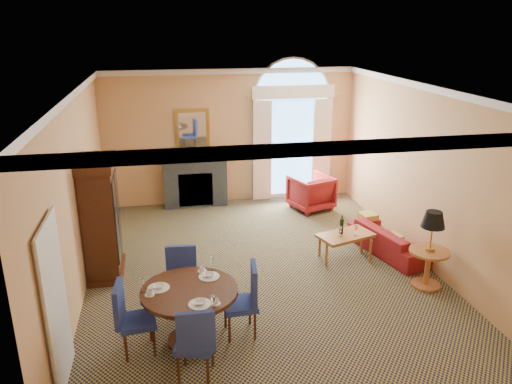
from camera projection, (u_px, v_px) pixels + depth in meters
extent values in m
plane|color=#17133D|center=(261.00, 269.00, 8.96)|extent=(7.50, 7.50, 0.00)
cube|color=tan|center=(230.00, 137.00, 11.93)|extent=(6.00, 0.04, 3.20)
cube|color=tan|center=(77.00, 196.00, 7.91)|extent=(0.04, 7.50, 3.20)
cube|color=tan|center=(425.00, 175.00, 8.98)|extent=(0.04, 7.50, 3.20)
cube|color=silver|center=(262.00, 89.00, 7.93)|extent=(6.00, 7.50, 0.04)
cube|color=silver|center=(262.00, 93.00, 7.94)|extent=(6.00, 7.50, 0.12)
cube|color=silver|center=(56.00, 307.00, 5.87)|extent=(0.08, 0.90, 2.06)
cube|color=#353A3E|center=(195.00, 181.00, 11.91)|extent=(1.50, 0.40, 1.20)
cube|color=#353A3E|center=(194.00, 156.00, 11.67)|extent=(1.60, 0.46, 0.08)
cube|color=gold|center=(192.00, 130.00, 11.67)|extent=(0.80, 0.04, 1.00)
cube|color=silver|center=(192.00, 131.00, 11.66)|extent=(0.64, 0.02, 0.84)
cube|color=silver|center=(291.00, 149.00, 12.29)|extent=(1.90, 0.04, 2.50)
cube|color=#7EAAD3|center=(291.00, 149.00, 12.28)|extent=(1.70, 0.02, 2.30)
cylinder|color=silver|center=(292.00, 98.00, 11.88)|extent=(1.90, 0.04, 1.90)
cube|color=beige|center=(262.00, 151.00, 12.04)|extent=(0.45, 0.06, 2.45)
cube|color=beige|center=(322.00, 148.00, 12.31)|extent=(0.45, 0.06, 2.45)
cube|color=beige|center=(294.00, 92.00, 11.72)|extent=(2.00, 0.08, 0.30)
cube|color=#36190C|center=(101.00, 222.00, 8.53)|extent=(0.53, 0.97, 1.94)
cube|color=#36190C|center=(95.00, 163.00, 8.19)|extent=(0.60, 1.07, 0.16)
cube|color=#36190C|center=(106.00, 270.00, 8.82)|extent=(0.60, 1.07, 0.10)
cylinder|color=#36190C|center=(189.00, 291.00, 6.67)|extent=(1.32, 1.32, 0.05)
cylinder|color=#36190C|center=(191.00, 318.00, 6.80)|extent=(0.18, 0.18, 0.77)
cylinder|color=#36190C|center=(192.00, 340.00, 6.92)|extent=(0.66, 0.66, 0.07)
cylinder|color=white|center=(209.00, 276.00, 6.98)|extent=(0.30, 0.30, 0.01)
imported|color=white|center=(209.00, 275.00, 6.98)|extent=(0.15, 0.15, 0.04)
imported|color=white|center=(202.00, 269.00, 7.13)|extent=(0.09, 0.09, 0.07)
cylinder|color=white|center=(159.00, 288.00, 6.69)|extent=(0.30, 0.30, 0.01)
imported|color=white|center=(159.00, 286.00, 6.68)|extent=(0.15, 0.15, 0.04)
imported|color=white|center=(149.00, 292.00, 6.51)|extent=(0.09, 0.09, 0.07)
cylinder|color=white|center=(200.00, 304.00, 6.30)|extent=(0.30, 0.30, 0.01)
imported|color=white|center=(200.00, 302.00, 6.30)|extent=(0.15, 0.15, 0.04)
imported|color=white|center=(215.00, 301.00, 6.31)|extent=(0.09, 0.09, 0.07)
cube|color=navy|center=(184.00, 287.00, 7.45)|extent=(0.55, 0.55, 0.08)
cube|color=navy|center=(181.00, 262.00, 7.55)|extent=(0.46, 0.10, 0.55)
cylinder|color=#36190C|center=(198.00, 295.00, 7.70)|extent=(0.04, 0.04, 0.42)
cylinder|color=#36190C|center=(175.00, 295.00, 7.71)|extent=(0.04, 0.04, 0.42)
cylinder|color=#36190C|center=(195.00, 308.00, 7.36)|extent=(0.04, 0.04, 0.42)
cylinder|color=#36190C|center=(171.00, 308.00, 7.37)|extent=(0.04, 0.04, 0.42)
cube|color=navy|center=(195.00, 344.00, 6.14)|extent=(0.57, 0.57, 0.08)
cube|color=navy|center=(196.00, 333.00, 5.85)|extent=(0.46, 0.08, 0.55)
cylinder|color=#36190C|center=(179.00, 369.00, 6.06)|extent=(0.04, 0.04, 0.42)
cylinder|color=#36190C|center=(208.00, 371.00, 6.04)|extent=(0.04, 0.04, 0.42)
cylinder|color=#36190C|center=(185.00, 351.00, 6.40)|extent=(0.04, 0.04, 0.42)
cylinder|color=#36190C|center=(213.00, 352.00, 6.38)|extent=(0.04, 0.04, 0.42)
cube|color=navy|center=(240.00, 305.00, 6.98)|extent=(0.47, 0.47, 0.08)
cube|color=navy|center=(254.00, 283.00, 6.95)|extent=(0.13, 0.47, 0.55)
cylinder|color=#36190C|center=(255.00, 326.00, 6.93)|extent=(0.04, 0.04, 0.42)
cylinder|color=#36190C|center=(250.00, 312.00, 7.27)|extent=(0.04, 0.04, 0.42)
cylinder|color=#36190C|center=(229.00, 329.00, 6.86)|extent=(0.04, 0.04, 0.42)
cylinder|color=#36190C|center=(225.00, 315.00, 7.19)|extent=(0.04, 0.04, 0.42)
cube|color=navy|center=(137.00, 321.00, 6.59)|extent=(0.52, 0.52, 0.08)
cube|color=navy|center=(119.00, 304.00, 6.44)|extent=(0.11, 0.47, 0.55)
cylinder|color=#36190C|center=(124.00, 333.00, 6.78)|extent=(0.04, 0.04, 0.42)
cylinder|color=#36190C|center=(126.00, 348.00, 6.46)|extent=(0.04, 0.04, 0.42)
cylinder|color=#36190C|center=(151.00, 328.00, 6.89)|extent=(0.04, 0.04, 0.42)
cylinder|color=#36190C|center=(154.00, 343.00, 6.57)|extent=(0.04, 0.04, 0.42)
imported|color=maroon|center=(390.00, 240.00, 9.51)|extent=(1.14, 1.92, 0.53)
imported|color=maroon|center=(311.00, 192.00, 11.73)|extent=(1.12, 1.13, 0.82)
cube|color=#AF6734|center=(346.00, 236.00, 9.20)|extent=(1.12, 0.83, 0.06)
cylinder|color=#AF6734|center=(327.00, 255.00, 9.02)|extent=(0.05, 0.05, 0.44)
cylinder|color=#AF6734|center=(370.00, 251.00, 9.17)|extent=(0.05, 0.05, 0.44)
cylinder|color=#AF6734|center=(320.00, 245.00, 9.39)|extent=(0.05, 0.05, 0.44)
cylinder|color=#AF6734|center=(362.00, 242.00, 9.54)|extent=(0.05, 0.05, 0.44)
cylinder|color=#AF6734|center=(429.00, 252.00, 8.19)|extent=(0.66, 0.66, 0.04)
cylinder|color=#AF6734|center=(427.00, 269.00, 8.30)|extent=(0.09, 0.09, 0.61)
cylinder|color=#AF6734|center=(425.00, 285.00, 8.39)|extent=(0.48, 0.48, 0.04)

